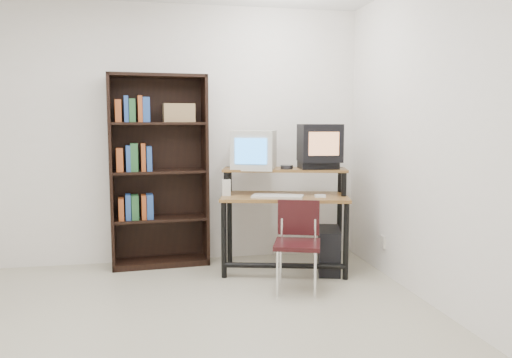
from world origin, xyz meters
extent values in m
cube|color=beige|center=(0.00, 0.00, -0.01)|extent=(4.00, 4.00, 0.01)
cube|color=white|center=(0.00, 2.00, 1.30)|extent=(4.00, 0.01, 2.60)
cube|color=white|center=(0.00, -2.00, 1.30)|extent=(4.00, 0.01, 2.60)
cube|color=white|center=(2.00, 0.00, 1.30)|extent=(0.01, 4.00, 2.60)
cube|color=brown|center=(1.09, 1.42, 0.72)|extent=(1.30, 0.86, 0.03)
cube|color=brown|center=(1.12, 1.53, 0.97)|extent=(1.24, 0.63, 0.02)
cylinder|color=black|center=(0.49, 1.30, 0.36)|extent=(0.05, 0.05, 0.72)
cylinder|color=black|center=(1.57, 1.03, 0.36)|extent=(0.05, 0.05, 0.72)
cylinder|color=black|center=(0.62, 1.80, 0.49)|extent=(0.05, 0.05, 0.98)
cylinder|color=black|center=(1.70, 1.53, 0.49)|extent=(0.05, 0.05, 0.98)
cylinder|color=black|center=(1.03, 1.16, 0.12)|extent=(1.09, 0.31, 0.05)
cube|color=beige|center=(0.83, 1.61, 1.16)|extent=(0.51, 0.51, 0.38)
cube|color=#2F8EFB|center=(0.77, 1.42, 1.16)|extent=(0.29, 0.11, 0.24)
cube|color=black|center=(1.43, 1.45, 1.01)|extent=(0.38, 0.28, 0.08)
cube|color=black|center=(1.45, 1.46, 1.23)|extent=(0.42, 0.41, 0.36)
cube|color=tan|center=(1.43, 1.27, 1.23)|extent=(0.28, 0.04, 0.22)
cylinder|color=#26262B|center=(1.13, 1.46, 0.99)|extent=(0.15, 0.15, 0.05)
cube|color=beige|center=(1.00, 1.30, 0.74)|extent=(0.51, 0.37, 0.03)
cube|color=black|center=(1.40, 1.25, 0.72)|extent=(0.24, 0.21, 0.01)
cube|color=white|center=(1.39, 1.24, 0.74)|extent=(0.11, 0.08, 0.03)
cube|color=beige|center=(0.54, 1.51, 0.80)|extent=(0.08, 0.08, 0.17)
cube|color=black|center=(1.50, 1.29, 0.21)|extent=(0.32, 0.49, 0.42)
cube|color=black|center=(1.05, 0.80, 0.41)|extent=(0.48, 0.48, 0.04)
cube|color=black|center=(1.11, 0.96, 0.60)|extent=(0.35, 0.15, 0.31)
cylinder|color=silver|center=(0.86, 0.71, 0.19)|extent=(0.02, 0.02, 0.39)
cylinder|color=silver|center=(1.15, 0.61, 0.19)|extent=(0.02, 0.02, 0.39)
cylinder|color=silver|center=(0.95, 1.00, 0.19)|extent=(0.02, 0.02, 0.39)
cylinder|color=silver|center=(1.24, 0.90, 0.19)|extent=(0.02, 0.02, 0.39)
cube|color=black|center=(-0.53, 1.80, 0.94)|extent=(0.05, 0.32, 1.89)
cube|color=black|center=(0.38, 1.86, 0.94)|extent=(0.05, 0.32, 1.89)
cube|color=black|center=(-0.09, 1.98, 0.94)|extent=(0.94, 0.08, 1.89)
cube|color=black|center=(-0.08, 1.83, 1.87)|extent=(0.96, 0.38, 0.03)
cube|color=black|center=(-0.08, 1.83, 0.03)|extent=(0.96, 0.38, 0.06)
cube|color=black|center=(-0.08, 1.83, 0.47)|extent=(0.90, 0.35, 0.03)
cube|color=black|center=(-0.08, 1.83, 0.94)|extent=(0.90, 0.35, 0.02)
cube|color=black|center=(-0.08, 1.83, 1.42)|extent=(0.90, 0.35, 0.02)
cube|color=olive|center=(0.12, 1.84, 1.52)|extent=(0.31, 0.25, 0.18)
cube|color=beige|center=(1.99, 1.15, 0.30)|extent=(0.02, 0.08, 0.12)
camera|label=1|loc=(-0.07, -3.16, 1.43)|focal=35.00mm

